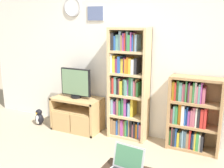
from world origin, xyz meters
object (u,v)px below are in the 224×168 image
at_px(tv_stand, 77,114).
at_px(penguin_figurine, 39,118).
at_px(bookshelf_short, 192,115).
at_px(television, 76,83).
at_px(laptop, 125,168).
at_px(bookshelf_tall, 128,86).

xyz_separation_m(tv_stand, penguin_figurine, (-0.74, -0.14, -0.15)).
bearing_deg(penguin_figurine, bookshelf_short, 5.74).
bearing_deg(bookshelf_short, penguin_figurine, -174.26).
bearing_deg(tv_stand, television, 142.85).
height_order(television, laptop, television).
relative_size(bookshelf_short, laptop, 3.03).
height_order(tv_stand, television, television).
bearing_deg(tv_stand, bookshelf_short, 3.88).
height_order(tv_stand, penguin_figurine, tv_stand).
bearing_deg(bookshelf_short, television, -176.55).
xyz_separation_m(television, laptop, (1.55, -1.50, -0.37)).
bearing_deg(bookshelf_short, laptop, -102.50).
bearing_deg(bookshelf_tall, penguin_figurine, -171.04).
xyz_separation_m(television, penguin_figurine, (-0.72, -0.15, -0.69)).
bearing_deg(tv_stand, penguin_figurine, -169.60).
height_order(tv_stand, laptop, laptop).
bearing_deg(tv_stand, bookshelf_tall, 7.74).
distance_m(bookshelf_tall, penguin_figurine, 1.80).
distance_m(tv_stand, laptop, 2.14).
xyz_separation_m(bookshelf_short, laptop, (-0.36, -1.61, -0.07)).
height_order(television, bookshelf_short, bookshelf_short).
relative_size(bookshelf_tall, penguin_figurine, 5.97).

